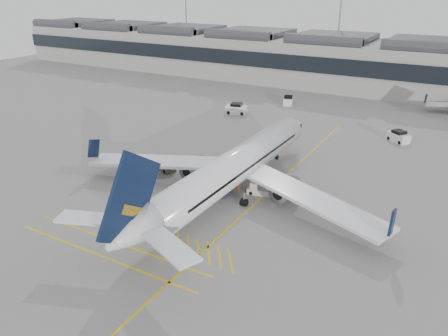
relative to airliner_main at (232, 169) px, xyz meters
The scene contains 18 objects.
ground 8.96m from the airliner_main, 140.61° to the right, with size 220.00×220.00×0.00m, color gray.
terminal 67.02m from the airliner_main, 95.50° to the left, with size 200.00×20.45×12.40m.
light_masts 81.89m from the airliner_main, 95.72° to the left, with size 113.00×0.60×25.45m.
apron_markings 6.82m from the airliner_main, 52.86° to the left, with size 0.25×60.00×0.01m, color gold.
airliner_main is the anchor object (origin of this frame).
belt_loader 4.67m from the airliner_main, 29.93° to the left, with size 4.90×2.40×1.94m.
baggage_cart_a 5.60m from the airliner_main, 153.90° to the right, with size 1.76×1.47×1.81m.
baggage_cart_b 2.67m from the airliner_main, 138.41° to the right, with size 2.07×1.82×1.90m.
baggage_cart_c 7.71m from the airliner_main, 143.31° to the left, with size 1.90×1.68×1.75m.
baggage_cart_d 14.65m from the airliner_main, 169.31° to the right, with size 1.80×1.59×1.65m.
ramp_agent_a 3.11m from the airliner_main, behind, with size 0.64×0.42×1.76m, color orange.
ramp_agent_b 2.93m from the airliner_main, 87.72° to the left, with size 0.80×0.62×1.65m, color #F2510C.
pushback_tug 11.98m from the airliner_main, behind, with size 3.29×2.64×1.60m.
safety_cone_nose 17.01m from the airliner_main, 88.72° to the left, with size 0.34×0.34×0.48m, color #F24C0A.
safety_cone_engine 10.38m from the airliner_main, 19.92° to the left, with size 0.39×0.39×0.54m, color #F24C0A.
service_van_left 35.74m from the airliner_main, 117.45° to the left, with size 4.47×2.96×2.11m.
service_van_mid 44.57m from the airliner_main, 103.28° to the left, with size 2.80×4.00×1.86m.
service_van_right 33.53m from the airliner_main, 64.79° to the left, with size 4.01×3.62×1.87m.
Camera 1 is at (29.40, -36.89, 23.85)m, focal length 35.00 mm.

